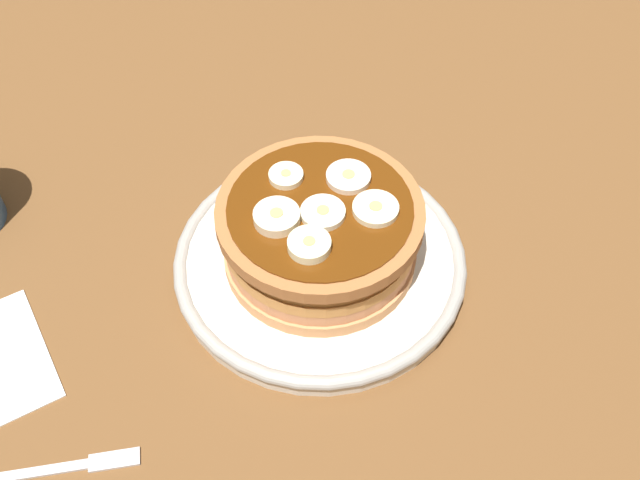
% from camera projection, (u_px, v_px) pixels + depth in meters
% --- Properties ---
extents(ground_plane, '(1.40, 1.40, 0.03)m').
position_uv_depth(ground_plane, '(320.00, 280.00, 0.62)').
color(ground_plane, brown).
extents(plate, '(0.24, 0.24, 0.02)m').
position_uv_depth(plate, '(320.00, 261.00, 0.60)').
color(plate, silver).
rests_on(plate, ground_plane).
extents(pancake_stack, '(0.16, 0.16, 0.06)m').
position_uv_depth(pancake_stack, '(322.00, 233.00, 0.57)').
color(pancake_stack, tan).
rests_on(pancake_stack, plate).
extents(banana_slice_0, '(0.03, 0.03, 0.01)m').
position_uv_depth(banana_slice_0, '(329.00, 212.00, 0.55)').
color(banana_slice_0, '#F2EAC6').
rests_on(banana_slice_0, pancake_stack).
extents(banana_slice_1, '(0.03, 0.03, 0.01)m').
position_uv_depth(banana_slice_1, '(286.00, 176.00, 0.57)').
color(banana_slice_1, '#F9EAB9').
rests_on(banana_slice_1, pancake_stack).
extents(banana_slice_2, '(0.04, 0.04, 0.01)m').
position_uv_depth(banana_slice_2, '(277.00, 217.00, 0.54)').
color(banana_slice_2, '#F8E4B9').
rests_on(banana_slice_2, pancake_stack).
extents(banana_slice_3, '(0.03, 0.03, 0.01)m').
position_uv_depth(banana_slice_3, '(348.00, 177.00, 0.57)').
color(banana_slice_3, '#F9E4C5').
rests_on(banana_slice_3, pancake_stack).
extents(banana_slice_4, '(0.04, 0.04, 0.01)m').
position_uv_depth(banana_slice_4, '(375.00, 209.00, 0.55)').
color(banana_slice_4, '#F9EAB9').
rests_on(banana_slice_4, pancake_stack).
extents(banana_slice_5, '(0.03, 0.03, 0.01)m').
position_uv_depth(banana_slice_5, '(309.00, 245.00, 0.52)').
color(banana_slice_5, '#F8F3BE').
rests_on(banana_slice_5, pancake_stack).
extents(fork, '(0.13, 0.02, 0.01)m').
position_uv_depth(fork, '(56.00, 468.00, 0.50)').
color(fork, silver).
rests_on(fork, ground_plane).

